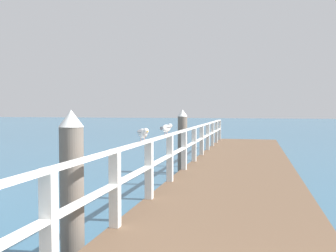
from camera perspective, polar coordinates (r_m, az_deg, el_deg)
pier_deck at (r=9.84m, az=10.78°, el=-7.29°), size 2.75×18.40×0.40m
pier_railing at (r=9.88m, az=3.29°, el=-2.52°), size 0.12×16.92×0.98m
dock_piling_near at (r=4.56m, az=-14.49°, el=-9.28°), size 0.29×0.29×1.87m
dock_piling_far at (r=10.92m, az=2.23°, el=-2.33°), size 0.29×0.29×1.87m
seagull_foreground at (r=5.79m, az=-3.86°, el=-1.04°), size 0.30×0.43×0.21m
seagull_background at (r=7.30m, az=-0.25°, el=-0.29°), size 0.22×0.47×0.21m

